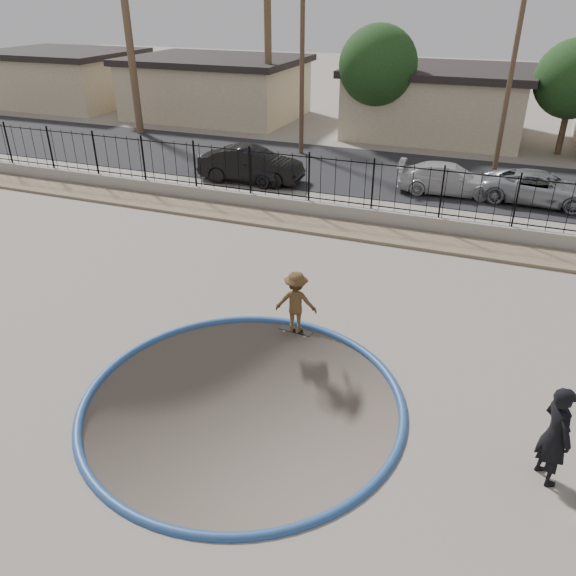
# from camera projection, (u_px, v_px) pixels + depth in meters

# --- Properties ---
(ground) EXTENTS (120.00, 120.00, 2.20)m
(ground) POSITION_uv_depth(u_px,v_px,m) (378.00, 234.00, 23.34)
(ground) COLOR gray
(ground) RESTS_ON ground
(bowl_pit) EXTENTS (6.84, 6.84, 1.80)m
(bowl_pit) POSITION_uv_depth(u_px,v_px,m) (243.00, 402.00, 12.13)
(bowl_pit) COLOR #4C433A
(bowl_pit) RESTS_ON ground
(coping_ring) EXTENTS (7.04, 7.04, 0.20)m
(coping_ring) POSITION_uv_depth(u_px,v_px,m) (243.00, 402.00, 12.13)
(coping_ring) COLOR navy
(coping_ring) RESTS_ON ground
(rock_strip) EXTENTS (42.00, 1.60, 0.11)m
(rock_strip) POSITION_uv_depth(u_px,v_px,m) (363.00, 232.00, 20.49)
(rock_strip) COLOR #8B745B
(rock_strip) RESTS_ON ground
(retaining_wall) EXTENTS (42.00, 0.45, 0.60)m
(retaining_wall) POSITION_uv_depth(u_px,v_px,m) (371.00, 216.00, 21.28)
(retaining_wall) COLOR gray
(retaining_wall) RESTS_ON ground
(fence) EXTENTS (40.00, 0.04, 1.80)m
(fence) POSITION_uv_depth(u_px,v_px,m) (373.00, 185.00, 20.72)
(fence) COLOR black
(fence) RESTS_ON retaining_wall
(street) EXTENTS (90.00, 8.00, 0.04)m
(street) POSITION_uv_depth(u_px,v_px,m) (404.00, 175.00, 26.93)
(street) COLOR black
(street) RESTS_ON ground
(house_west_far) EXTENTS (10.60, 8.60, 3.90)m
(house_west_far) POSITION_uv_depth(u_px,v_px,m) (65.00, 77.00, 42.80)
(house_west_far) COLOR tan
(house_west_far) RESTS_ON ground
(house_west) EXTENTS (11.60, 8.60, 3.90)m
(house_west) POSITION_uv_depth(u_px,v_px,m) (216.00, 87.00, 38.63)
(house_west) COLOR tan
(house_west) RESTS_ON ground
(house_center) EXTENTS (10.60, 8.60, 3.90)m
(house_center) POSITION_uv_depth(u_px,v_px,m) (437.00, 101.00, 33.82)
(house_center) COLOR tan
(house_center) RESTS_ON ground
(palm_mid) EXTENTS (2.30, 2.30, 9.30)m
(palm_mid) POSITION_uv_depth(u_px,v_px,m) (268.00, 13.00, 32.75)
(palm_mid) COLOR brown
(palm_mid) RESTS_ON ground
(utility_pole_left) EXTENTS (1.70, 0.24, 9.00)m
(utility_pole_left) POSITION_uv_depth(u_px,v_px,m) (302.00, 61.00, 28.29)
(utility_pole_left) COLOR #473323
(utility_pole_left) RESTS_ON ground
(utility_pole_mid) EXTENTS (1.70, 0.24, 9.50)m
(utility_pole_mid) POSITION_uv_depth(u_px,v_px,m) (513.00, 64.00, 24.97)
(utility_pole_mid) COLOR #473323
(utility_pole_mid) RESTS_ON ground
(street_tree_left) EXTENTS (4.32, 4.32, 6.36)m
(street_tree_left) POSITION_uv_depth(u_px,v_px,m) (378.00, 66.00, 30.86)
(street_tree_left) COLOR #473323
(street_tree_left) RESTS_ON ground
(street_tree_mid) EXTENTS (3.96, 3.96, 5.83)m
(street_tree_mid) POSITION_uv_depth(u_px,v_px,m) (574.00, 79.00, 28.64)
(street_tree_mid) COLOR #473323
(street_tree_mid) RESTS_ON ground
(skater) EXTENTS (1.16, 0.81, 1.64)m
(skater) POSITION_uv_depth(u_px,v_px,m) (296.00, 305.00, 14.19)
(skater) COLOR brown
(skater) RESTS_ON ground
(skateboard) EXTENTS (0.90, 0.30, 0.08)m
(skateboard) POSITION_uv_depth(u_px,v_px,m) (296.00, 331.00, 14.54)
(skateboard) COLOR black
(skateboard) RESTS_ON ground
(videographer) EXTENTS (0.78, 0.88, 2.01)m
(videographer) POSITION_uv_depth(u_px,v_px,m) (555.00, 435.00, 9.80)
(videographer) COLOR black
(videographer) RESTS_ON ground
(car_a) EXTENTS (4.34, 1.89, 1.46)m
(car_a) POSITION_uv_depth(u_px,v_px,m) (243.00, 165.00, 25.80)
(car_a) COLOR black
(car_a) RESTS_ON street
(car_b) EXTENTS (4.82, 1.99, 1.55)m
(car_b) POSITION_uv_depth(u_px,v_px,m) (252.00, 165.00, 25.64)
(car_b) COLOR black
(car_b) RESTS_ON street
(car_c) EXTENTS (4.52, 2.14, 1.27)m
(car_c) POSITION_uv_depth(u_px,v_px,m) (449.00, 179.00, 24.19)
(car_c) COLOR silver
(car_c) RESTS_ON street
(car_d) EXTENTS (4.74, 2.44, 1.28)m
(car_d) POSITION_uv_depth(u_px,v_px,m) (540.00, 188.00, 23.06)
(car_d) COLOR #96999E
(car_d) RESTS_ON street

